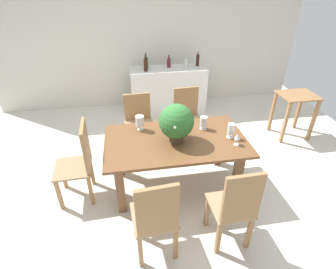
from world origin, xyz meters
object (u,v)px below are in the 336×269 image
object	(u,v)px
flower_centerpiece	(177,122)
kitchen_counter	(168,91)
crystal_vase_left	(140,121)
wine_glass	(237,137)
dining_table	(176,148)
wine_bottle_tall	(186,64)
wine_bottle_amber	(198,60)
wine_bottle_clear	(169,63)
wine_bottle_dark	(146,65)
side_table	(295,106)
chair_near_left	(156,217)
wine_bottle_green	(146,63)
crystal_vase_center_near	(204,122)
chair_far_left	(139,119)
crystal_vase_right	(231,130)
chair_far_right	(187,114)
chair_head_end	(80,159)
chair_near_right	(235,206)

from	to	relation	value
flower_centerpiece	kitchen_counter	size ratio (longest dim) A/B	0.33
crystal_vase_left	wine_glass	world-z (taller)	crystal_vase_left
dining_table	wine_bottle_tall	distance (m)	2.26
wine_bottle_amber	wine_bottle_clear	world-z (taller)	wine_bottle_amber
wine_bottle_dark	side_table	world-z (taller)	wine_bottle_dark
wine_glass	wine_bottle_dark	xyz separation A→B (m)	(-0.87, 2.35, 0.22)
chair_near_left	wine_bottle_green	world-z (taller)	wine_bottle_green
wine_bottle_green	crystal_vase_center_near	bearing A→B (deg)	-75.22
wine_bottle_dark	wine_bottle_clear	distance (m)	0.50
chair_far_left	side_table	bearing A→B (deg)	-4.61
chair_far_left	wine_bottle_clear	bearing A→B (deg)	57.27
chair_near_left	wine_glass	distance (m)	1.39
chair_near_left	crystal_vase_center_near	xyz separation A→B (m)	(0.81, 1.23, 0.28)
flower_centerpiece	crystal_vase_left	xyz separation A→B (m)	(-0.42, 0.34, -0.14)
dining_table	wine_bottle_dark	size ratio (longest dim) A/B	5.74
crystal_vase_left	crystal_vase_right	bearing A→B (deg)	-19.13
flower_centerpiece	wine_bottle_dark	world-z (taller)	wine_bottle_dark
crystal_vase_left	kitchen_counter	size ratio (longest dim) A/B	0.14
chair_far_right	wine_bottle_tall	size ratio (longest dim) A/B	4.48
chair_far_left	flower_centerpiece	world-z (taller)	flower_centerpiece
dining_table	wine_glass	xyz separation A→B (m)	(0.71, -0.24, 0.24)
crystal_vase_center_near	wine_bottle_green	distance (m)	2.17
chair_near_left	wine_bottle_dark	bearing A→B (deg)	-98.74
chair_far_right	crystal_vase_left	distance (m)	1.13
chair_far_right	flower_centerpiece	bearing A→B (deg)	-114.07
chair_near_left	crystal_vase_center_near	size ratio (longest dim) A/B	5.79
chair_far_right	kitchen_counter	size ratio (longest dim) A/B	0.66
crystal_vase_left	crystal_vase_center_near	xyz separation A→B (m)	(0.84, -0.12, -0.02)
chair_far_right	crystal_vase_right	bearing A→B (deg)	-78.47
crystal_vase_right	chair_near_left	bearing A→B (deg)	-138.30
chair_far_right	flower_centerpiece	distance (m)	1.21
side_table	crystal_vase_right	bearing A→B (deg)	-147.20
chair_far_left	wine_bottle_dark	size ratio (longest dim) A/B	3.00
dining_table	crystal_vase_left	xyz separation A→B (m)	(-0.42, 0.32, 0.25)
dining_table	wine_glass	world-z (taller)	wine_glass
flower_centerpiece	wine_bottle_tall	world-z (taller)	flower_centerpiece
wine_bottle_dark	wine_bottle_clear	xyz separation A→B (m)	(0.47, 0.16, -0.03)
chair_head_end	dining_table	bearing A→B (deg)	87.29
dining_table	chair_near_right	bearing A→B (deg)	-68.64
wine_glass	side_table	distance (m)	2.00
crystal_vase_center_near	wine_bottle_dark	size ratio (longest dim) A/B	0.57
chair_near_left	kitchen_counter	distance (m)	3.32
kitchen_counter	crystal_vase_left	bearing A→B (deg)	-110.22
crystal_vase_center_near	wine_bottle_green	bearing A→B (deg)	104.78
wine_bottle_green	chair_near_right	bearing A→B (deg)	-80.78
flower_centerpiece	wine_bottle_dark	size ratio (longest dim) A/B	1.57
kitchen_counter	wine_bottle_dark	size ratio (longest dim) A/B	4.81
chair_far_left	chair_near_right	size ratio (longest dim) A/B	0.89
wine_bottle_green	kitchen_counter	bearing A→B (deg)	-9.17
wine_glass	wine_bottle_amber	distance (m)	2.52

